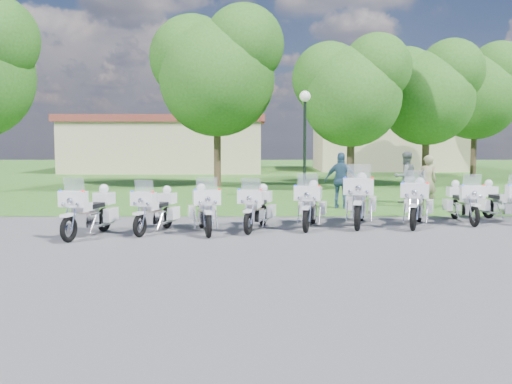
{
  "coord_description": "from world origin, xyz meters",
  "views": [
    {
      "loc": [
        0.72,
        -14.74,
        2.45
      ],
      "look_at": [
        0.7,
        1.2,
        0.95
      ],
      "focal_mm": 40.0,
      "sensor_mm": 36.0,
      "label": 1
    }
  ],
  "objects_px": {
    "motorcycle_2": "(204,208)",
    "motorcycle_4": "(310,204)",
    "motorcycle_5": "(360,199)",
    "motorcycle_6": "(417,202)",
    "motorcycle_8": "(502,201)",
    "bystander_a": "(427,182)",
    "bystander_c": "(341,181)",
    "motorcycle_7": "(463,202)",
    "motorcycle_0": "(90,211)",
    "motorcycle_1": "(156,209)",
    "lamp_post": "(305,118)",
    "bystander_b": "(405,177)",
    "motorcycle_3": "(257,207)"
  },
  "relations": [
    {
      "from": "motorcycle_6",
      "to": "lamp_post",
      "type": "distance_m",
      "value": 7.82
    },
    {
      "from": "motorcycle_2",
      "to": "motorcycle_6",
      "type": "bearing_deg",
      "value": 179.2
    },
    {
      "from": "motorcycle_0",
      "to": "motorcycle_5",
      "type": "distance_m",
      "value": 7.38
    },
    {
      "from": "motorcycle_2",
      "to": "lamp_post",
      "type": "height_order",
      "value": "lamp_post"
    },
    {
      "from": "motorcycle_3",
      "to": "bystander_c",
      "type": "bearing_deg",
      "value": -107.62
    },
    {
      "from": "motorcycle_6",
      "to": "bystander_a",
      "type": "height_order",
      "value": "bystander_a"
    },
    {
      "from": "motorcycle_3",
      "to": "motorcycle_4",
      "type": "distance_m",
      "value": 1.53
    },
    {
      "from": "motorcycle_1",
      "to": "motorcycle_4",
      "type": "distance_m",
      "value": 4.21
    },
    {
      "from": "motorcycle_6",
      "to": "bystander_c",
      "type": "relative_size",
      "value": 1.16
    },
    {
      "from": "motorcycle_5",
      "to": "motorcycle_7",
      "type": "xyz_separation_m",
      "value": [
        3.11,
        0.51,
        -0.13
      ]
    },
    {
      "from": "motorcycle_1",
      "to": "motorcycle_5",
      "type": "xyz_separation_m",
      "value": [
        5.58,
        1.23,
        0.14
      ]
    },
    {
      "from": "motorcycle_6",
      "to": "motorcycle_1",
      "type": "bearing_deg",
      "value": 29.56
    },
    {
      "from": "motorcycle_7",
      "to": "bystander_c",
      "type": "height_order",
      "value": "bystander_c"
    },
    {
      "from": "motorcycle_0",
      "to": "motorcycle_4",
      "type": "bearing_deg",
      "value": -151.36
    },
    {
      "from": "motorcycle_1",
      "to": "bystander_b",
      "type": "height_order",
      "value": "bystander_b"
    },
    {
      "from": "motorcycle_5",
      "to": "motorcycle_8",
      "type": "relative_size",
      "value": 1.2
    },
    {
      "from": "motorcycle_7",
      "to": "bystander_c",
      "type": "relative_size",
      "value": 1.11
    },
    {
      "from": "motorcycle_3",
      "to": "bystander_c",
      "type": "height_order",
      "value": "bystander_c"
    },
    {
      "from": "motorcycle_4",
      "to": "motorcycle_5",
      "type": "height_order",
      "value": "motorcycle_5"
    },
    {
      "from": "motorcycle_4",
      "to": "motorcycle_6",
      "type": "xyz_separation_m",
      "value": [
        3.03,
        0.3,
        0.03
      ]
    },
    {
      "from": "motorcycle_7",
      "to": "motorcycle_3",
      "type": "bearing_deg",
      "value": 12.43
    },
    {
      "from": "motorcycle_2",
      "to": "motorcycle_4",
      "type": "relative_size",
      "value": 0.97
    },
    {
      "from": "motorcycle_8",
      "to": "lamp_post",
      "type": "relative_size",
      "value": 0.5
    },
    {
      "from": "motorcycle_5",
      "to": "motorcycle_6",
      "type": "xyz_separation_m",
      "value": [
        1.58,
        -0.14,
        -0.07
      ]
    },
    {
      "from": "bystander_a",
      "to": "motorcycle_4",
      "type": "bearing_deg",
      "value": 43.06
    },
    {
      "from": "motorcycle_4",
      "to": "motorcycle_7",
      "type": "xyz_separation_m",
      "value": [
        4.56,
        0.95,
        -0.03
      ]
    },
    {
      "from": "motorcycle_3",
      "to": "lamp_post",
      "type": "bearing_deg",
      "value": -89.25
    },
    {
      "from": "motorcycle_5",
      "to": "motorcycle_3",
      "type": "bearing_deg",
      "value": 29.48
    },
    {
      "from": "motorcycle_2",
      "to": "bystander_a",
      "type": "height_order",
      "value": "bystander_a"
    },
    {
      "from": "motorcycle_8",
      "to": "bystander_a",
      "type": "bearing_deg",
      "value": -79.99
    },
    {
      "from": "motorcycle_0",
      "to": "motorcycle_2",
      "type": "distance_m",
      "value": 2.88
    },
    {
      "from": "motorcycle_3",
      "to": "bystander_a",
      "type": "xyz_separation_m",
      "value": [
        5.98,
        4.73,
        0.33
      ]
    },
    {
      "from": "motorcycle_6",
      "to": "motorcycle_8",
      "type": "bearing_deg",
      "value": -142.37
    },
    {
      "from": "lamp_post",
      "to": "motorcycle_6",
      "type": "bearing_deg",
      "value": -69.36
    },
    {
      "from": "motorcycle_0",
      "to": "lamp_post",
      "type": "height_order",
      "value": "lamp_post"
    },
    {
      "from": "motorcycle_4",
      "to": "bystander_a",
      "type": "height_order",
      "value": "bystander_a"
    },
    {
      "from": "motorcycle_8",
      "to": "bystander_c",
      "type": "height_order",
      "value": "bystander_c"
    },
    {
      "from": "motorcycle_2",
      "to": "motorcycle_8",
      "type": "distance_m",
      "value": 8.85
    },
    {
      "from": "motorcycle_0",
      "to": "motorcycle_7",
      "type": "bearing_deg",
      "value": -152.27
    },
    {
      "from": "motorcycle_2",
      "to": "bystander_a",
      "type": "bearing_deg",
      "value": -156.59
    },
    {
      "from": "motorcycle_4",
      "to": "bystander_a",
      "type": "xyz_separation_m",
      "value": [
        4.51,
        4.33,
        0.29
      ]
    },
    {
      "from": "motorcycle_1",
      "to": "motorcycle_5",
      "type": "bearing_deg",
      "value": -150.39
    },
    {
      "from": "motorcycle_6",
      "to": "lamp_post",
      "type": "bearing_deg",
      "value": -48.4
    },
    {
      "from": "motorcycle_0",
      "to": "motorcycle_2",
      "type": "xyz_separation_m",
      "value": [
        2.82,
        0.59,
        -0.01
      ]
    },
    {
      "from": "motorcycle_8",
      "to": "motorcycle_6",
      "type": "bearing_deg",
      "value": 5.24
    },
    {
      "from": "motorcycle_7",
      "to": "motorcycle_8",
      "type": "xyz_separation_m",
      "value": [
        1.21,
        0.17,
        0.0
      ]
    },
    {
      "from": "motorcycle_6",
      "to": "bystander_c",
      "type": "distance_m",
      "value": 4.25
    },
    {
      "from": "bystander_b",
      "to": "bystander_a",
      "type": "bearing_deg",
      "value": 83.88
    },
    {
      "from": "motorcycle_2",
      "to": "motorcycle_8",
      "type": "xyz_separation_m",
      "value": [
        8.64,
        1.93,
        -0.01
      ]
    },
    {
      "from": "motorcycle_0",
      "to": "bystander_a",
      "type": "relative_size",
      "value": 1.2
    }
  ]
}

